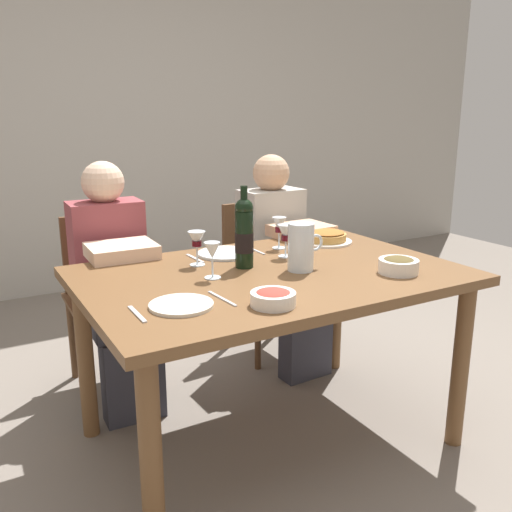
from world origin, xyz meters
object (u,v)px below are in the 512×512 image
diner_left (115,279)px  chair_right (259,268)px  dinner_plate_left_setting (226,253)px  dinner_plate_right_setting (181,305)px  wine_glass_right_diner (212,252)px  chair_left (105,289)px  salad_bowl (273,297)px  diner_right (282,257)px  olive_bowl (398,265)px  wine_bottle (244,233)px  dining_table (271,293)px  baked_tart (325,237)px  wine_glass_centre (197,241)px  wine_glass_spare (279,227)px  wine_glass_left_diner (286,234)px  water_pitcher (301,250)px

diner_left → chair_right: diner_left is taller
dinner_plate_left_setting → dinner_plate_right_setting: 0.69m
dinner_plate_right_setting → wine_glass_right_diner: bearing=46.5°
chair_left → salad_bowl: bearing=102.7°
chair_right → diner_right: size_ratio=0.75×
olive_bowl → wine_bottle: bearing=142.4°
dining_table → diner_left: size_ratio=1.29×
wine_bottle → baked_tart: 0.60m
baked_tart → diner_right: (-0.04, 0.33, -0.17)m
baked_tart → wine_glass_centre: wine_glass_centre is taller
diner_left → chair_right: (0.90, 0.19, -0.12)m
diner_left → diner_right: size_ratio=1.00×
olive_bowl → wine_glass_right_diner: wine_glass_right_diner is taller
wine_glass_spare → diner_right: diner_right is taller
salad_bowl → olive_bowl: 0.64m
dining_table → diner_right: diner_right is taller
salad_bowl → dinner_plate_left_setting: 0.70m
chair_right → diner_right: diner_right is taller
wine_glass_spare → olive_bowl: bearing=-71.4°
wine_glass_centre → diner_left: bearing=117.4°
wine_glass_centre → wine_bottle: bearing=-37.9°
salad_bowl → wine_glass_right_diner: 0.39m
wine_bottle → wine_glass_spare: bearing=34.5°
wine_glass_right_diner → dinner_plate_right_setting: size_ratio=0.67×
baked_tart → wine_glass_spare: bearing=178.0°
dining_table → wine_glass_spare: 0.43m
salad_bowl → dinner_plate_right_setting: size_ratio=0.71×
wine_glass_left_diner → diner_right: size_ratio=0.12×
baked_tart → diner_right: 0.37m
dinner_plate_right_setting → wine_glass_left_diner: bearing=29.9°
wine_glass_centre → wine_glass_spare: size_ratio=0.98×
wine_glass_right_diner → salad_bowl: bearing=-83.8°
wine_glass_left_diner → wine_glass_centre: 0.40m
water_pitcher → baked_tart: bearing=42.3°
water_pitcher → baked_tart: 0.52m
wine_glass_centre → dinner_plate_left_setting: 0.23m
olive_bowl → wine_glass_spare: size_ratio=1.06×
wine_glass_right_diner → diner_left: diner_left is taller
diner_left → baked_tart: bearing=160.1°
water_pitcher → wine_glass_right_diner: bearing=167.8°
dining_table → baked_tart: bearing=31.4°
chair_left → wine_bottle: bearing=117.2°
wine_bottle → chair_right: wine_bottle is taller
baked_tart → olive_bowl: (-0.07, -0.57, 0.01)m
wine_glass_right_diner → dinner_plate_left_setting: 0.37m
wine_bottle → water_pitcher: 0.24m
diner_left → wine_bottle: bearing=126.1°
wine_glass_centre → olive_bowl: bearing=-37.7°
dining_table → wine_glass_centre: size_ratio=10.34×
wine_bottle → wine_glass_spare: (0.30, 0.20, -0.04)m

